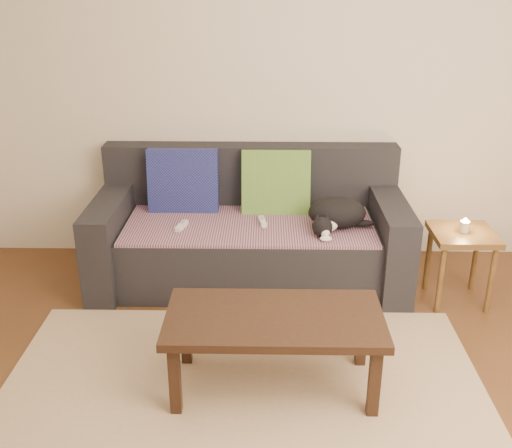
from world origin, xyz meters
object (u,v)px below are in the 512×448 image
object	(u,v)px
wii_remote_a	(182,226)
wii_remote_b	(263,222)
side_table	(462,244)
sofa	(250,235)
cat	(336,214)
coffee_table	(274,325)

from	to	relation	value
wii_remote_a	wii_remote_b	world-z (taller)	same
side_table	sofa	bearing A→B (deg)	166.44
wii_remote_a	cat	bearing A→B (deg)	-73.28
cat	wii_remote_a	xyz separation A→B (m)	(-1.02, -0.02, -0.08)
wii_remote_a	wii_remote_b	bearing A→B (deg)	-66.13
coffee_table	cat	bearing A→B (deg)	69.51
sofa	coffee_table	size ratio (longest dim) A/B	1.94
wii_remote_b	coffee_table	world-z (taller)	wii_remote_b
sofa	side_table	bearing A→B (deg)	-13.56
wii_remote_a	wii_remote_b	distance (m)	0.54
sofa	wii_remote_a	bearing A→B (deg)	-157.81
wii_remote_a	side_table	bearing A→B (deg)	-79.28
side_table	coffee_table	distance (m)	1.52
sofa	cat	world-z (taller)	sofa
cat	coffee_table	bearing A→B (deg)	-133.46
sofa	coffee_table	xyz separation A→B (m)	(0.16, -1.26, 0.07)
cat	wii_remote_a	distance (m)	1.02
sofa	wii_remote_a	size ratio (longest dim) A/B	14.00
wii_remote_a	side_table	size ratio (longest dim) A/B	0.31
wii_remote_b	wii_remote_a	bearing A→B (deg)	88.96
sofa	cat	xyz separation A→B (m)	(0.57, -0.16, 0.23)
wii_remote_a	wii_remote_b	size ratio (longest dim) A/B	1.00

